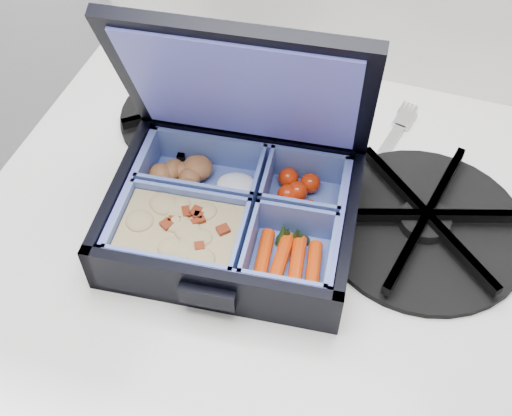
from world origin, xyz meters
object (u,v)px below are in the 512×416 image
(stove, at_px, (266,382))
(fork, at_px, (375,166))
(bento_box, at_px, (233,216))
(burner_grate, at_px, (425,219))

(stove, xyz_separation_m, fork, (0.09, 0.08, 0.41))
(stove, xyz_separation_m, bento_box, (-0.02, -0.04, 0.43))
(bento_box, xyz_separation_m, fork, (0.11, 0.12, -0.02))
(stove, relative_size, fork, 4.85)
(stove, relative_size, bento_box, 3.76)
(burner_grate, height_order, fork, burner_grate)
(fork, bearing_deg, stove, -125.32)
(burner_grate, bearing_deg, stove, -173.53)
(fork, bearing_deg, burner_grate, -35.02)
(stove, bearing_deg, burner_grate, 6.47)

